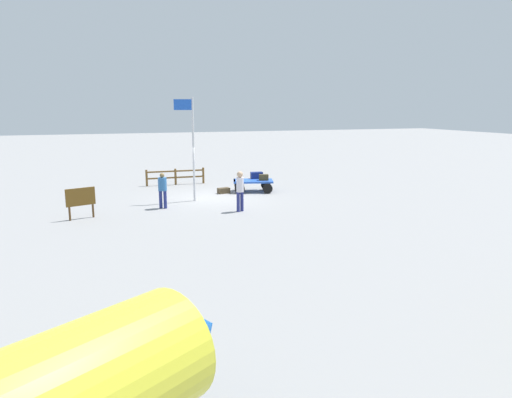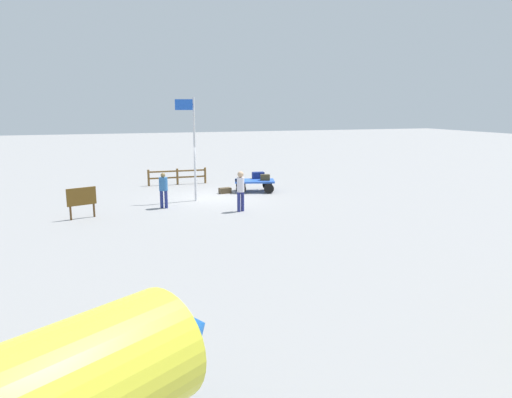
{
  "view_description": "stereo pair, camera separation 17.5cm",
  "coord_description": "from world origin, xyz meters",
  "px_view_note": "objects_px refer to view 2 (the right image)",
  "views": [
    {
      "loc": [
        5.49,
        21.97,
        4.33
      ],
      "look_at": [
        -0.11,
        6.0,
        1.02
      ],
      "focal_mm": 33.07,
      "sensor_mm": 36.0,
      "label": 1
    },
    {
      "loc": [
        5.33,
        22.02,
        4.33
      ],
      "look_at": [
        -0.11,
        6.0,
        1.02
      ],
      "focal_mm": 33.07,
      "sensor_mm": 36.0,
      "label": 2
    }
  ],
  "objects_px": {
    "suitcase_olive": "(258,175)",
    "worker_lead": "(163,187)",
    "luggage_cart": "(254,183)",
    "flagpole": "(193,141)",
    "worker_trailing": "(241,188)",
    "suitcase_grey": "(265,177)",
    "signboard": "(82,198)",
    "suitcase_navy": "(225,191)"
  },
  "relations": [
    {
      "from": "suitcase_olive",
      "to": "worker_lead",
      "type": "xyz_separation_m",
      "value": [
        5.39,
        3.05,
        0.13
      ]
    },
    {
      "from": "luggage_cart",
      "to": "suitcase_olive",
      "type": "height_order",
      "value": "suitcase_olive"
    },
    {
      "from": "suitcase_olive",
      "to": "worker_lead",
      "type": "distance_m",
      "value": 6.19
    },
    {
      "from": "suitcase_olive",
      "to": "flagpole",
      "type": "height_order",
      "value": "flagpole"
    },
    {
      "from": "luggage_cart",
      "to": "worker_trailing",
      "type": "relative_size",
      "value": 1.32
    },
    {
      "from": "suitcase_grey",
      "to": "worker_lead",
      "type": "relative_size",
      "value": 0.36
    },
    {
      "from": "flagpole",
      "to": "worker_lead",
      "type": "bearing_deg",
      "value": 37.94
    },
    {
      "from": "worker_lead",
      "to": "signboard",
      "type": "relative_size",
      "value": 1.26
    },
    {
      "from": "worker_lead",
      "to": "flagpole",
      "type": "height_order",
      "value": "flagpole"
    },
    {
      "from": "luggage_cart",
      "to": "suitcase_navy",
      "type": "distance_m",
      "value": 1.59
    },
    {
      "from": "suitcase_grey",
      "to": "flagpole",
      "type": "height_order",
      "value": "flagpole"
    },
    {
      "from": "signboard",
      "to": "luggage_cart",
      "type": "bearing_deg",
      "value": -157.01
    },
    {
      "from": "worker_lead",
      "to": "suitcase_navy",
      "type": "bearing_deg",
      "value": -142.76
    },
    {
      "from": "suitcase_grey",
      "to": "suitcase_olive",
      "type": "bearing_deg",
      "value": -78.93
    },
    {
      "from": "suitcase_navy",
      "to": "worker_lead",
      "type": "height_order",
      "value": "worker_lead"
    },
    {
      "from": "worker_trailing",
      "to": "suitcase_olive",
      "type": "bearing_deg",
      "value": -116.92
    },
    {
      "from": "luggage_cart",
      "to": "flagpole",
      "type": "xyz_separation_m",
      "value": [
        3.44,
        1.38,
        2.33
      ]
    },
    {
      "from": "signboard",
      "to": "suitcase_grey",
      "type": "bearing_deg",
      "value": -159.62
    },
    {
      "from": "suitcase_grey",
      "to": "worker_trailing",
      "type": "distance_m",
      "value": 4.79
    },
    {
      "from": "flagpole",
      "to": "signboard",
      "type": "relative_size",
      "value": 3.87
    },
    {
      "from": "suitcase_olive",
      "to": "worker_lead",
      "type": "bearing_deg",
      "value": 29.51
    },
    {
      "from": "suitcase_navy",
      "to": "suitcase_grey",
      "type": "bearing_deg",
      "value": 172.48
    },
    {
      "from": "flagpole",
      "to": "signboard",
      "type": "xyz_separation_m",
      "value": [
        4.88,
        2.16,
        -1.97
      ]
    },
    {
      "from": "worker_trailing",
      "to": "signboard",
      "type": "distance_m",
      "value": 6.34
    },
    {
      "from": "worker_trailing",
      "to": "worker_lead",
      "type": "bearing_deg",
      "value": -29.8
    },
    {
      "from": "suitcase_olive",
      "to": "suitcase_navy",
      "type": "height_order",
      "value": "suitcase_olive"
    },
    {
      "from": "suitcase_grey",
      "to": "signboard",
      "type": "height_order",
      "value": "signboard"
    },
    {
      "from": "signboard",
      "to": "worker_lead",
      "type": "bearing_deg",
      "value": -164.25
    },
    {
      "from": "worker_lead",
      "to": "worker_trailing",
      "type": "xyz_separation_m",
      "value": [
        -2.97,
        1.7,
        0.08
      ]
    },
    {
      "from": "flagpole",
      "to": "suitcase_olive",
      "type": "bearing_deg",
      "value": -154.43
    },
    {
      "from": "suitcase_navy",
      "to": "worker_lead",
      "type": "xyz_separation_m",
      "value": [
        3.45,
        2.62,
        0.77
      ]
    },
    {
      "from": "suitcase_olive",
      "to": "suitcase_navy",
      "type": "relative_size",
      "value": 1.01
    },
    {
      "from": "suitcase_navy",
      "to": "worker_trailing",
      "type": "bearing_deg",
      "value": 83.73
    },
    {
      "from": "luggage_cart",
      "to": "worker_lead",
      "type": "relative_size",
      "value": 1.46
    },
    {
      "from": "suitcase_navy",
      "to": "signboard",
      "type": "distance_m",
      "value": 7.67
    },
    {
      "from": "worker_lead",
      "to": "signboard",
      "type": "xyz_separation_m",
      "value": [
        3.32,
        0.94,
        -0.11
      ]
    },
    {
      "from": "worker_lead",
      "to": "flagpole",
      "type": "distance_m",
      "value": 2.72
    },
    {
      "from": "suitcase_navy",
      "to": "signboard",
      "type": "bearing_deg",
      "value": 27.74
    },
    {
      "from": "suitcase_grey",
      "to": "flagpole",
      "type": "xyz_separation_m",
      "value": [
        3.96,
        1.13,
        2.02
      ]
    },
    {
      "from": "suitcase_grey",
      "to": "worker_lead",
      "type": "distance_m",
      "value": 6.0
    },
    {
      "from": "suitcase_olive",
      "to": "suitcase_navy",
      "type": "xyz_separation_m",
      "value": [
        1.94,
        0.43,
        -0.64
      ]
    },
    {
      "from": "luggage_cart",
      "to": "worker_lead",
      "type": "distance_m",
      "value": 5.66
    }
  ]
}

